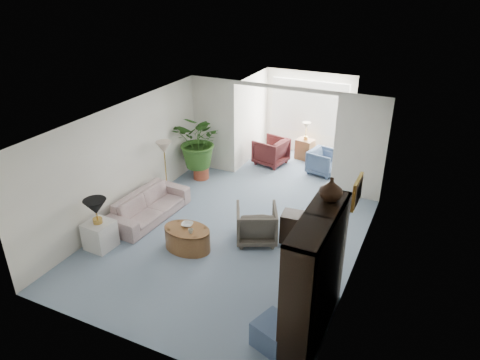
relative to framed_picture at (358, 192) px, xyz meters
The scene contains 26 objects.
floor 2.99m from the framed_picture, behind, with size 6.00×6.00×0.00m, color #8195AA.
sunroom_floor 5.16m from the framed_picture, 120.36° to the left, with size 2.60×2.60×0.00m, color #8195AA.
back_pier_left 5.37m from the framed_picture, 144.59° to the left, with size 1.20×0.12×2.50m, color white.
back_pier_right 3.18m from the framed_picture, 100.24° to the left, with size 1.20×0.12×2.50m, color white.
back_header 4.03m from the framed_picture, 128.43° to the left, with size 2.60×0.12×0.10m, color white.
window_pane 5.83m from the framed_picture, 114.98° to the left, with size 2.20×0.02×1.50m, color white.
window_blinds 5.81m from the framed_picture, 115.11° to the left, with size 2.20×0.02×1.50m, color white.
framed_picture is the anchor object (origin of this frame).
sofa 4.63m from the framed_picture, behind, with size 2.02×0.79×0.59m, color beige.
end_table 4.96m from the framed_picture, 165.74° to the right, with size 0.51×0.51×0.56m, color silver.
table_lamp 4.82m from the framed_picture, 165.74° to the right, with size 0.44×0.44×0.30m, color black.
floor_lamp 4.83m from the framed_picture, 165.22° to the left, with size 0.36×0.36×0.28m, color beige.
coffee_table 3.41m from the framed_picture, behind, with size 0.95×0.95×0.45m, color brown.
coffee_bowl 3.34m from the framed_picture, behind, with size 0.22×0.22×0.06m, color silver.
coffee_cup 3.18m from the framed_picture, 168.66° to the right, with size 0.10×0.10×0.09m, color #B5B39F.
wingback_chair 2.38m from the framed_picture, 168.98° to the left, with size 0.79×0.82×0.74m, color #5C5648.
side_table_dark 1.99m from the framed_picture, 151.40° to the left, with size 0.51×0.41×0.62m, color black.
entertainment_cabinet 1.66m from the framed_picture, 98.85° to the right, with size 0.47×1.78×1.98m, color black.
cabinet_urn 1.10m from the framed_picture, 103.25° to the right, with size 0.34×0.34×0.35m, color black.
ottoman 2.61m from the framed_picture, 106.62° to the right, with size 0.52×0.52×0.41m, color slate.
plant_pot 5.25m from the framed_picture, 151.17° to the left, with size 0.40×0.40×0.32m, color #A4482F.
house_plant 5.06m from the framed_picture, 151.17° to the left, with size 1.30×1.12×1.44m, color #315F20.
sunroom_chair_blue 4.59m from the framed_picture, 111.53° to the left, with size 0.70×0.72×0.66m, color slate.
sunroom_chair_maroon 5.29m from the framed_picture, 127.33° to the left, with size 0.79×0.82×0.74m, color #511B21.
sunroom_table 5.55m from the framed_picture, 116.04° to the left, with size 0.48×0.37×0.58m, color brown.
shelf_clutter 1.47m from the framed_picture, 102.07° to the right, with size 0.30×0.89×1.06m.
Camera 1 is at (3.46, -6.72, 5.03)m, focal length 33.22 mm.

